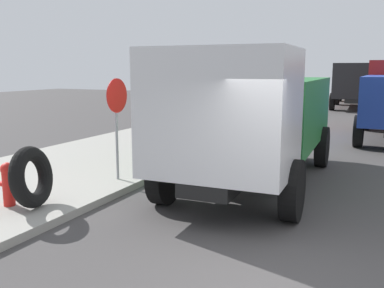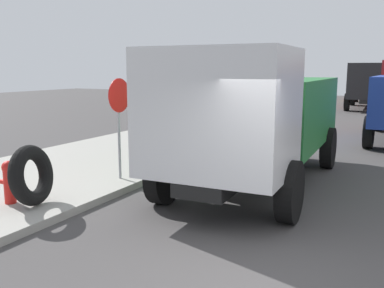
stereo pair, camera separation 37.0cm
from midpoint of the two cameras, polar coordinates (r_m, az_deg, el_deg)
ground_plane at (r=5.78m, az=13.29°, el=-17.52°), size 80.00×80.00×0.00m
fire_hydrant at (r=8.62m, az=-22.07°, el=-4.58°), size 0.24×0.55×0.81m
loose_tire at (r=8.28m, az=-19.44°, el=-3.97°), size 1.19×0.66×1.15m
stop_sign at (r=9.72m, az=-8.64°, el=4.56°), size 0.76×0.08×2.29m
dump_truck_green at (r=9.75m, az=9.79°, el=3.78°), size 7.09×3.00×3.00m
dump_truck_red at (r=31.06m, az=23.10°, el=7.31°), size 7.11×3.05×3.00m
dump_truck_orange at (r=39.71m, az=23.53°, el=7.70°), size 7.11×3.06×3.00m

